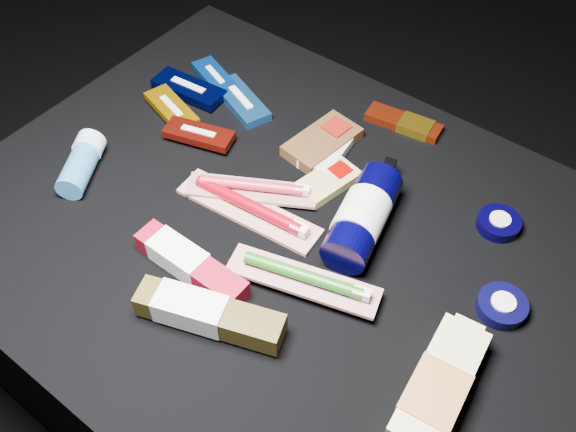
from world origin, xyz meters
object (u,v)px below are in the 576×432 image
Objects in this scene: bodywash_bottle at (438,388)px; deodorant_stick at (81,163)px; lotion_bottle at (363,216)px; toothpaste_carton_red at (187,262)px.

bodywash_bottle is 0.65m from deodorant_stick.
deodorant_stick is at bearing -170.80° from lotion_bottle.
bodywash_bottle is (0.22, -0.16, -0.02)m from lotion_bottle.
lotion_bottle is 1.20× the size of toothpaste_carton_red.
deodorant_stick is 0.66× the size of toothpaste_carton_red.
lotion_bottle is 0.46m from deodorant_stick.
deodorant_stick is (-0.43, -0.17, -0.01)m from lotion_bottle.
lotion_bottle is 1.82× the size of deodorant_stick.
toothpaste_carton_red is (0.27, -0.04, -0.01)m from deodorant_stick.
lotion_bottle is 0.27m from toothpaste_carton_red.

